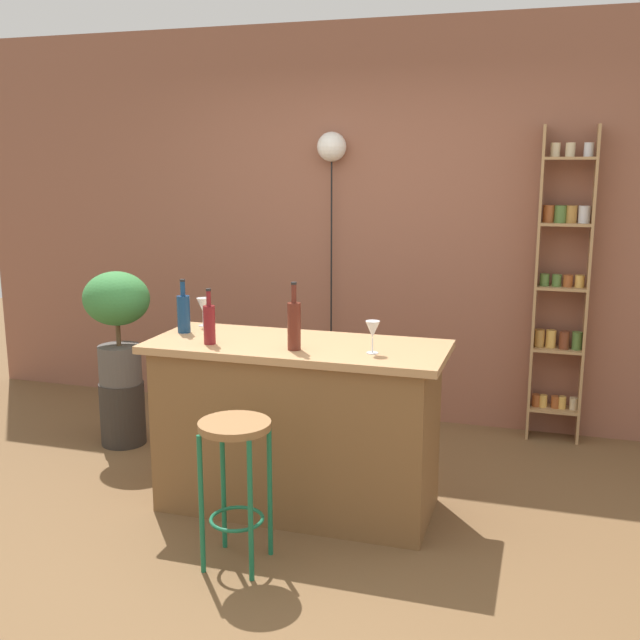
{
  "coord_description": "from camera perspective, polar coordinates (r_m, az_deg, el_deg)",
  "views": [
    {
      "loc": [
        1.25,
        -3.35,
        1.86
      ],
      "look_at": [
        0.05,
        0.55,
        1.0
      ],
      "focal_mm": 42.43,
      "sensor_mm": 36.0,
      "label": 1
    }
  ],
  "objects": [
    {
      "name": "wine_glass_left",
      "position": [
        3.74,
        3.99,
        -0.78
      ],
      "size": [
        0.07,
        0.07,
        0.16
      ],
      "color": "silver",
      "rests_on": "kitchen_counter"
    },
    {
      "name": "ground",
      "position": [
        4.03,
        -3.11,
        -15.57
      ],
      "size": [
        12.0,
        12.0,
        0.0
      ],
      "primitive_type": "plane",
      "color": "brown"
    },
    {
      "name": "bottle_spirits_clear",
      "position": [
        4.26,
        -10.25,
        0.56
      ],
      "size": [
        0.07,
        0.07,
        0.3
      ],
      "color": "navy",
      "rests_on": "kitchen_counter"
    },
    {
      "name": "spice_shelf",
      "position": [
        5.2,
        17.76,
        2.48
      ],
      "size": [
        0.34,
        0.17,
        2.08
      ],
      "color": "#A87F51",
      "rests_on": "ground"
    },
    {
      "name": "plant_stool",
      "position": [
        5.24,
        -14.65,
        -6.8
      ],
      "size": [
        0.3,
        0.3,
        0.42
      ],
      "primitive_type": "cylinder",
      "color": "#2D2823",
      "rests_on": "ground"
    },
    {
      "name": "wine_glass_center",
      "position": [
        4.41,
        -8.82,
        1.05
      ],
      "size": [
        0.07,
        0.07,
        0.16
      ],
      "color": "silver",
      "rests_on": "kitchen_counter"
    },
    {
      "name": "bottle_soda_blue",
      "position": [
        3.8,
        -1.97,
        -0.33
      ],
      "size": [
        0.07,
        0.07,
        0.35
      ],
      "color": "#5B2319",
      "rests_on": "kitchen_counter"
    },
    {
      "name": "kitchen_counter",
      "position": [
        4.1,
        -1.72,
        -7.97
      ],
      "size": [
        1.57,
        0.65,
        0.92
      ],
      "color": "brown",
      "rests_on": "ground"
    },
    {
      "name": "potted_plant",
      "position": [
        5.07,
        -15.05,
        0.38
      ],
      "size": [
        0.44,
        0.39,
        0.74
      ],
      "color": "#514C47",
      "rests_on": "plant_stool"
    },
    {
      "name": "pendant_globe_light",
      "position": [
        5.4,
        0.89,
        12.62
      ],
      "size": [
        0.21,
        0.21,
        2.06
      ],
      "color": "black",
      "rests_on": "ground"
    },
    {
      "name": "bar_stool",
      "position": [
        3.54,
        -6.4,
        -10.41
      ],
      "size": [
        0.33,
        0.33,
        0.7
      ],
      "color": "#196642",
      "rests_on": "ground"
    },
    {
      "name": "back_wall",
      "position": [
        5.46,
        3.87,
        7.09
      ],
      "size": [
        6.4,
        0.1,
        2.8
      ],
      "primitive_type": "cube",
      "color": "#8C5642",
      "rests_on": "ground"
    },
    {
      "name": "bottle_vinegar",
      "position": [
        3.97,
        -8.35,
        -0.24
      ],
      "size": [
        0.06,
        0.06,
        0.29
      ],
      "color": "maroon",
      "rests_on": "kitchen_counter"
    }
  ]
}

